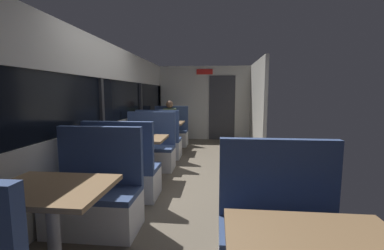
% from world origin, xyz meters
% --- Properties ---
extents(ground_plane, '(3.30, 9.20, 0.02)m').
position_xyz_m(ground_plane, '(0.00, 0.00, -0.01)').
color(ground_plane, '#665B4C').
extents(carriage_window_panel_left, '(0.09, 8.48, 2.30)m').
position_xyz_m(carriage_window_panel_left, '(-1.45, 0.00, 1.11)').
color(carriage_window_panel_left, beige).
rests_on(carriage_window_panel_left, ground_plane).
extents(carriage_end_bulkhead, '(2.90, 0.11, 2.30)m').
position_xyz_m(carriage_end_bulkhead, '(0.06, 4.19, 1.14)').
color(carriage_end_bulkhead, beige).
rests_on(carriage_end_bulkhead, ground_plane).
extents(carriage_aisle_panel_right, '(0.08, 2.40, 2.30)m').
position_xyz_m(carriage_aisle_panel_right, '(1.45, 3.00, 1.15)').
color(carriage_aisle_panel_right, beige).
rests_on(carriage_aisle_panel_right, ground_plane).
extents(dining_table_near_window, '(0.90, 0.70, 0.74)m').
position_xyz_m(dining_table_near_window, '(-0.89, -2.09, 0.64)').
color(dining_table_near_window, '#9E9EA3').
rests_on(dining_table_near_window, ground_plane).
extents(bench_near_window_facing_entry, '(0.95, 0.50, 1.10)m').
position_xyz_m(bench_near_window_facing_entry, '(-0.89, -1.39, 0.33)').
color(bench_near_window_facing_entry, silver).
rests_on(bench_near_window_facing_entry, ground_plane).
extents(dining_table_mid_window, '(0.90, 0.70, 0.74)m').
position_xyz_m(dining_table_mid_window, '(-0.89, 0.15, 0.64)').
color(dining_table_mid_window, '#9E9EA3').
rests_on(dining_table_mid_window, ground_plane).
extents(bench_mid_window_facing_end, '(0.95, 0.50, 1.10)m').
position_xyz_m(bench_mid_window_facing_end, '(-0.89, -0.55, 0.33)').
color(bench_mid_window_facing_end, silver).
rests_on(bench_mid_window_facing_end, ground_plane).
extents(bench_mid_window_facing_entry, '(0.95, 0.50, 1.10)m').
position_xyz_m(bench_mid_window_facing_entry, '(-0.89, 0.85, 0.33)').
color(bench_mid_window_facing_entry, silver).
rests_on(bench_mid_window_facing_entry, ground_plane).
extents(dining_table_far_window, '(0.90, 0.70, 0.74)m').
position_xyz_m(dining_table_far_window, '(-0.89, 2.39, 0.64)').
color(dining_table_far_window, '#9E9EA3').
rests_on(dining_table_far_window, ground_plane).
extents(bench_far_window_facing_end, '(0.95, 0.50, 1.10)m').
position_xyz_m(bench_far_window_facing_end, '(-0.89, 1.69, 0.33)').
color(bench_far_window_facing_end, silver).
rests_on(bench_far_window_facing_end, ground_plane).
extents(bench_far_window_facing_entry, '(0.95, 0.50, 1.10)m').
position_xyz_m(bench_far_window_facing_entry, '(-0.89, 3.09, 0.33)').
color(bench_far_window_facing_entry, silver).
rests_on(bench_far_window_facing_entry, ground_plane).
extents(bench_front_aisle_facing_entry, '(0.95, 0.50, 1.10)m').
position_xyz_m(bench_front_aisle_facing_entry, '(0.89, -1.99, 0.33)').
color(bench_front_aisle_facing_entry, silver).
rests_on(bench_front_aisle_facing_entry, ground_plane).
extents(seated_passenger, '(0.47, 0.55, 1.26)m').
position_xyz_m(seated_passenger, '(-0.89, 3.02, 0.54)').
color(seated_passenger, '#26262D').
rests_on(seated_passenger, ground_plane).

